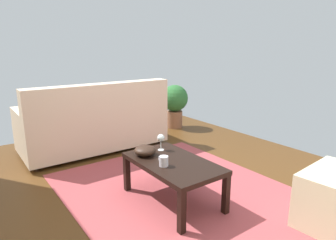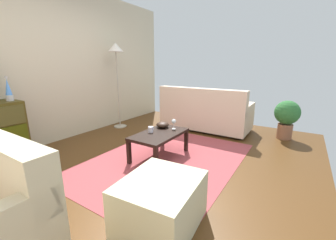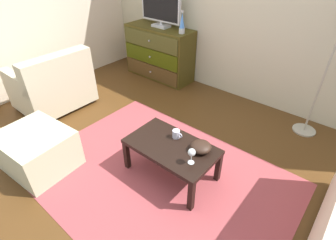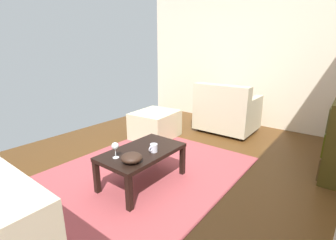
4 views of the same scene
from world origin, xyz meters
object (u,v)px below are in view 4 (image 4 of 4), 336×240
at_px(coffee_table, 142,154).
at_px(armchair, 226,112).
at_px(wine_glass, 115,147).
at_px(ottoman, 155,125).
at_px(bowl_decorative, 132,158).
at_px(mug, 154,148).

xyz_separation_m(coffee_table, armchair, (-2.13, -0.03, 0.02)).
relative_size(coffee_table, wine_glass, 5.66).
distance_m(wine_glass, ottoman, 1.64).
relative_size(wine_glass, ottoman, 0.22).
relative_size(coffee_table, armchair, 0.94).
bearing_deg(armchair, wine_glass, -1.09).
bearing_deg(bowl_decorative, coffee_table, -155.61).
xyz_separation_m(mug, armchair, (-2.09, -0.15, -0.07)).
bearing_deg(coffee_table, armchair, -179.25).
distance_m(wine_glass, bowl_decorative, 0.21).
relative_size(coffee_table, ottoman, 1.27).
height_order(coffee_table, armchair, armchair).
xyz_separation_m(wine_glass, ottoman, (-1.44, -0.74, -0.28)).
bearing_deg(wine_glass, ottoman, -152.91).
bearing_deg(bowl_decorative, wine_glass, -82.07).
distance_m(bowl_decorative, armchair, 2.40).
bearing_deg(ottoman, coffee_table, 35.12).
height_order(coffee_table, mug, mug).
relative_size(bowl_decorative, armchair, 0.21).
bearing_deg(ottoman, mug, 40.13).
distance_m(bowl_decorative, ottoman, 1.70).
height_order(wine_glass, ottoman, wine_glass).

